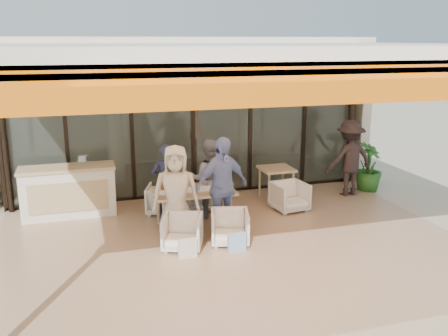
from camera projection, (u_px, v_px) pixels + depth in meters
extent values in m
plane|color=#C6B293|center=(233.00, 244.00, 8.69)|extent=(70.00, 70.00, 0.00)
cube|color=tan|center=(233.00, 244.00, 8.69)|extent=(8.00, 6.00, 0.01)
cube|color=silver|center=(234.00, 50.00, 7.87)|extent=(8.00, 6.00, 0.20)
cube|color=orange|center=(319.00, 83.00, 5.21)|extent=(8.00, 0.12, 0.45)
cube|color=orange|center=(292.00, 68.00, 5.82)|extent=(8.00, 1.50, 0.06)
cylinder|color=black|center=(4.00, 136.00, 9.90)|extent=(0.12, 0.12, 3.20)
cylinder|color=black|center=(351.00, 119.00, 12.04)|extent=(0.12, 0.12, 3.20)
cube|color=#9EADA3|center=(193.00, 126.00, 11.08)|extent=(8.00, 0.03, 3.20)
cube|color=black|center=(194.00, 193.00, 11.47)|extent=(8.00, 0.10, 0.08)
cube|color=black|center=(192.00, 54.00, 10.69)|extent=(8.00, 0.10, 0.08)
cube|color=black|center=(66.00, 132.00, 10.34)|extent=(0.08, 0.10, 3.20)
cube|color=black|center=(132.00, 129.00, 10.71)|extent=(0.08, 0.10, 3.20)
cube|color=black|center=(193.00, 126.00, 11.08)|extent=(0.08, 0.10, 3.20)
cube|color=black|center=(250.00, 123.00, 11.45)|extent=(0.08, 0.10, 3.20)
cube|color=black|center=(304.00, 121.00, 11.82)|extent=(0.08, 0.10, 3.20)
cube|color=black|center=(352.00, 118.00, 12.18)|extent=(0.08, 0.10, 3.20)
cube|color=silver|center=(165.00, 103.00, 14.30)|extent=(9.00, 0.25, 3.40)
cube|color=silver|center=(333.00, 105.00, 13.89)|extent=(0.25, 3.50, 3.40)
cube|color=silver|center=(176.00, 42.00, 12.26)|extent=(9.00, 3.50, 0.25)
cube|color=tan|center=(179.00, 175.00, 13.10)|extent=(8.00, 3.50, 0.02)
cylinder|color=silver|center=(114.00, 123.00, 12.15)|extent=(0.40, 0.40, 3.00)
cylinder|color=silver|center=(246.00, 117.00, 13.09)|extent=(0.40, 0.40, 3.00)
cylinder|color=black|center=(130.00, 60.00, 11.51)|extent=(0.03, 0.03, 0.70)
cube|color=black|center=(130.00, 80.00, 11.63)|extent=(0.30, 0.30, 0.40)
sphere|color=#FFBF72|center=(130.00, 80.00, 11.63)|extent=(0.18, 0.18, 0.18)
cylinder|color=black|center=(271.00, 59.00, 12.48)|extent=(0.03, 0.03, 0.70)
cube|color=black|center=(270.00, 77.00, 12.59)|extent=(0.30, 0.30, 0.40)
sphere|color=#FFBF72|center=(270.00, 77.00, 12.59)|extent=(0.18, 0.18, 0.18)
cylinder|color=black|center=(197.00, 180.00, 12.48)|extent=(0.40, 0.40, 0.05)
cylinder|color=black|center=(196.00, 141.00, 12.23)|extent=(0.04, 0.04, 2.10)
cone|color=orange|center=(196.00, 115.00, 12.07)|extent=(0.32, 0.32, 1.10)
cube|color=silver|center=(69.00, 193.00, 9.95)|extent=(1.80, 0.60, 1.00)
cube|color=tan|center=(67.00, 168.00, 9.83)|extent=(1.85, 0.65, 0.06)
cube|color=tan|center=(69.00, 197.00, 9.66)|extent=(1.50, 0.02, 0.60)
cube|color=tan|center=(193.00, 191.00, 9.32)|extent=(1.50, 0.90, 0.05)
cube|color=white|center=(193.00, 190.00, 9.31)|extent=(1.30, 0.35, 0.01)
cylinder|color=tan|center=(164.00, 219.00, 8.94)|extent=(0.06, 0.06, 0.70)
cylinder|color=tan|center=(230.00, 212.00, 9.29)|extent=(0.06, 0.06, 0.70)
cylinder|color=tan|center=(158.00, 207.00, 9.54)|extent=(0.06, 0.06, 0.70)
cylinder|color=tan|center=(221.00, 202.00, 9.88)|extent=(0.06, 0.06, 0.70)
cylinder|color=white|center=(171.00, 191.00, 9.04)|extent=(0.06, 0.06, 0.11)
cylinder|color=white|center=(178.00, 185.00, 9.42)|extent=(0.06, 0.06, 0.11)
cylinder|color=white|center=(197.00, 188.00, 9.22)|extent=(0.06, 0.06, 0.11)
cylinder|color=white|center=(207.00, 183.00, 9.55)|extent=(0.06, 0.06, 0.11)
cylinder|color=white|center=(222.00, 187.00, 9.25)|extent=(0.06, 0.06, 0.11)
cylinder|color=maroon|center=(163.00, 186.00, 9.28)|extent=(0.07, 0.07, 0.16)
cylinder|color=black|center=(185.00, 182.00, 9.53)|extent=(0.09, 0.09, 0.17)
cylinder|color=black|center=(185.00, 177.00, 9.50)|extent=(0.10, 0.10, 0.01)
cylinder|color=white|center=(173.00, 196.00, 8.91)|extent=(0.22, 0.22, 0.01)
cylinder|color=white|center=(221.00, 192.00, 9.16)|extent=(0.22, 0.22, 0.01)
cylinder|color=white|center=(167.00, 186.00, 9.48)|extent=(0.22, 0.22, 0.01)
cylinder|color=white|center=(212.00, 183.00, 9.73)|extent=(0.22, 0.22, 0.01)
imported|color=white|center=(163.00, 198.00, 10.18)|extent=(0.80, 0.77, 0.66)
imported|color=white|center=(203.00, 194.00, 10.41)|extent=(0.73, 0.70, 0.68)
imported|color=white|center=(182.00, 231.00, 8.42)|extent=(0.81, 0.79, 0.66)
imported|color=white|center=(230.00, 226.00, 8.65)|extent=(0.77, 0.74, 0.66)
imported|color=#1A1E39|center=(167.00, 183.00, 9.61)|extent=(0.61, 0.44, 1.55)
imported|color=slate|center=(209.00, 179.00, 9.83)|extent=(0.91, 0.80, 1.60)
imported|color=beige|center=(176.00, 193.00, 8.75)|extent=(0.94, 0.72, 1.71)
imported|color=#758DC4|center=(222.00, 186.00, 8.97)|extent=(1.14, 0.72, 1.81)
cube|color=silver|center=(188.00, 249.00, 8.09)|extent=(0.30, 0.10, 0.34)
cube|color=#99BFD8|center=(237.00, 243.00, 8.32)|extent=(0.30, 0.10, 0.34)
cube|color=tan|center=(276.00, 169.00, 10.93)|extent=(0.70, 0.70, 0.05)
cylinder|color=tan|center=(269.00, 189.00, 10.69)|extent=(0.05, 0.05, 0.70)
cylinder|color=tan|center=(293.00, 187.00, 10.84)|extent=(0.05, 0.05, 0.70)
cylinder|color=tan|center=(260.00, 183.00, 11.21)|extent=(0.05, 0.05, 0.70)
cylinder|color=tan|center=(283.00, 181.00, 11.36)|extent=(0.05, 0.05, 0.70)
imported|color=white|center=(290.00, 195.00, 10.33)|extent=(0.73, 0.69, 0.68)
imported|color=black|center=(349.00, 158.00, 11.23)|extent=(1.15, 0.69, 1.74)
imported|color=#1E5919|center=(369.00, 167.00, 11.67)|extent=(0.91, 0.91, 1.15)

